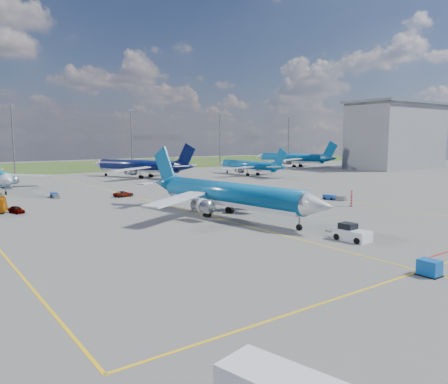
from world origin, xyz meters
TOP-DOWN VIEW (x-y plane):
  - ground at (0.00, 0.00)m, footprint 400.00×400.00m
  - grass_strip at (0.00, 150.00)m, footprint 400.00×80.00m
  - taxiway_lines at (0.17, 27.70)m, footprint 60.25×160.00m
  - floodlight_masts at (10.00, 110.00)m, footprint 202.20×0.50m
  - terminal_building at (120.00, 60.00)m, footprint 42.00×22.00m
  - warning_post at (26.00, 8.00)m, footprint 0.50×0.50m
  - bg_jet_n at (19.67, 82.13)m, footprint 44.72×48.71m
  - bg_jet_ne at (52.31, 69.30)m, footprint 26.43×34.45m
  - bg_jet_ene at (93.05, 90.48)m, footprint 39.02×46.32m
  - main_airliner at (2.10, 12.09)m, footprint 34.71×42.81m
  - pushback_tug at (4.73, -8.47)m, footprint 2.45×6.01m
  - uld_container at (-0.69, -21.13)m, footprint 1.46×1.80m
  - service_car_a at (-23.69, 35.49)m, footprint 2.27×3.71m
  - service_car_b at (-1.68, 43.91)m, footprint 4.49×2.60m
  - service_car_c at (19.01, 24.75)m, footprint 3.15×4.87m
  - baggage_tug_w at (29.81, 15.25)m, footprint 2.31×4.59m
  - baggage_tug_c at (-13.50, 51.12)m, footprint 1.54×4.39m
  - baggage_tug_e at (24.69, 32.55)m, footprint 3.15×5.35m

SIDE VIEW (x-z plane):
  - ground at x=0.00m, z-range 0.00..0.00m
  - bg_jet_n at x=19.67m, z-range -5.15..5.15m
  - bg_jet_ne at x=52.31m, z-range -4.47..4.47m
  - bg_jet_ene at x=93.05m, z-range -5.31..5.31m
  - main_airliner at x=2.10m, z-range -5.15..5.15m
  - grass_strip at x=0.00m, z-range 0.00..0.01m
  - taxiway_lines at x=0.17m, z-range 0.00..0.02m
  - baggage_tug_c at x=-13.50m, z-range -0.03..0.94m
  - baggage_tug_w at x=29.81m, z-range -0.03..0.96m
  - baggage_tug_e at x=24.69m, z-range -0.04..1.13m
  - service_car_b at x=-1.68m, z-range 0.00..1.18m
  - service_car_a at x=-23.69m, z-range 0.00..1.18m
  - service_car_c at x=19.01m, z-range 0.00..1.31m
  - uld_container at x=-0.69m, z-range 0.00..1.42m
  - pushback_tug at x=4.73m, z-range -0.19..1.82m
  - warning_post at x=26.00m, z-range 0.00..3.00m
  - floodlight_masts at x=10.00m, z-range 1.21..23.91m
  - terminal_building at x=120.00m, z-range 0.07..26.07m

